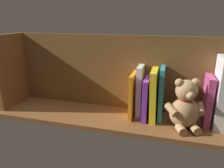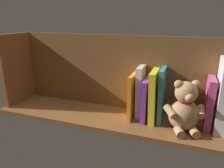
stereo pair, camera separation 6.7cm
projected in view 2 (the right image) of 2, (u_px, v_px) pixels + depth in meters
The scene contains 10 objects.
ground_plane at pixel (112, 117), 98.79cm from camera, with size 110.07×26.21×2.20cm, color brown.
shelf_back_panel at pixel (120, 73), 102.66cm from camera, with size 110.07×1.50×36.04cm, color brown.
shelf_side_divider at pixel (17, 69), 110.20cm from camera, with size 2.40×20.21×36.04cm, color brown.
book_0 at pixel (209, 103), 85.35cm from camera, with size 2.71×11.96×21.09cm, color #B23F72.
teddy_bear at pixel (185, 109), 83.38cm from camera, with size 16.03×15.97×20.96cm.
book_1 at pixel (162, 95), 91.01cm from camera, with size 1.87×12.30×23.48cm, color teal.
book_2 at pixel (154, 96), 91.39cm from camera, with size 2.66×14.08×22.43cm, color yellow.
book_3 at pixel (146, 99), 93.07cm from camera, with size 2.23×14.05×18.63cm, color purple.
book_4 at pixel (140, 92), 95.13cm from camera, with size 2.38×10.19×23.28cm, color silver.
book_5 at pixel (133, 96), 94.86cm from camera, with size 1.64×13.93×20.21cm, color orange.
Camera 2 is at (-30.50, 83.90, 44.03)cm, focal length 33.74 mm.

